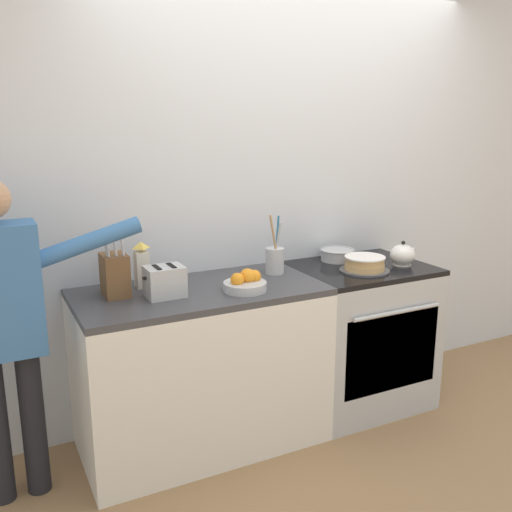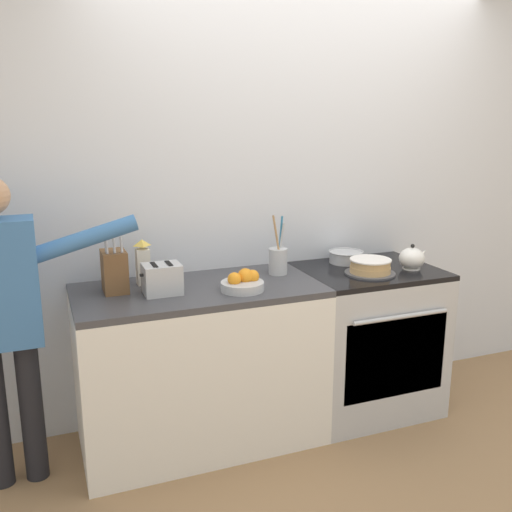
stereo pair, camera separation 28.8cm
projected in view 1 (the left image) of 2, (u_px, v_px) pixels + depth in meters
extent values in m
plane|color=#93704C|center=(343.00, 437.00, 3.23)|extent=(16.00, 16.00, 0.00)
cube|color=silver|center=(288.00, 194.00, 3.50)|extent=(8.00, 0.04, 2.60)
cube|color=white|center=(202.00, 370.00, 3.09)|extent=(1.30, 0.65, 0.85)
cube|color=#3D3D42|center=(200.00, 292.00, 2.98)|extent=(1.30, 0.65, 0.03)
cube|color=#B7BABF|center=(358.00, 337.00, 3.55)|extent=(0.80, 0.65, 0.86)
cube|color=black|center=(392.00, 352.00, 3.27)|extent=(0.65, 0.01, 0.47)
cylinder|color=#B7BABF|center=(398.00, 312.00, 3.19)|extent=(0.60, 0.02, 0.02)
cube|color=black|center=(361.00, 268.00, 3.44)|extent=(0.80, 0.65, 0.03)
cylinder|color=#4C4C51|center=(364.00, 270.00, 3.32)|extent=(0.29, 0.29, 0.01)
cylinder|color=tan|center=(365.00, 267.00, 3.32)|extent=(0.23, 0.23, 0.04)
cylinder|color=tan|center=(365.00, 261.00, 3.31)|extent=(0.22, 0.22, 0.04)
cylinder|color=white|center=(365.00, 257.00, 3.30)|extent=(0.24, 0.24, 0.01)
cylinder|color=white|center=(402.00, 264.00, 3.46)|extent=(0.11, 0.11, 0.01)
ellipsoid|color=white|center=(403.00, 255.00, 3.44)|extent=(0.15, 0.15, 0.13)
cone|color=white|center=(412.00, 250.00, 3.47)|extent=(0.07, 0.03, 0.07)
sphere|color=black|center=(403.00, 243.00, 3.42)|extent=(0.02, 0.02, 0.02)
cylinder|color=#B7BABF|center=(337.00, 255.00, 3.56)|extent=(0.20, 0.20, 0.07)
torus|color=#B7BABF|center=(338.00, 250.00, 3.55)|extent=(0.21, 0.21, 0.01)
cube|color=brown|center=(115.00, 275.00, 2.84)|extent=(0.12, 0.17, 0.21)
cylinder|color=#B2B2B7|center=(108.00, 249.00, 2.76)|extent=(0.01, 0.04, 0.09)
cylinder|color=#B2B2B7|center=(115.00, 248.00, 2.77)|extent=(0.01, 0.04, 0.09)
cylinder|color=#B2B2B7|center=(123.00, 248.00, 2.79)|extent=(0.01, 0.04, 0.08)
cylinder|color=#B2B2B7|center=(106.00, 247.00, 2.79)|extent=(0.01, 0.04, 0.09)
cylinder|color=#B7BABF|center=(275.00, 261.00, 3.26)|extent=(0.11, 0.11, 0.15)
cylinder|color=#B7BABF|center=(277.00, 243.00, 3.25)|extent=(0.03, 0.05, 0.25)
cylinder|color=teal|center=(277.00, 240.00, 3.25)|extent=(0.02, 0.03, 0.28)
cylinder|color=#A37A51|center=(274.00, 240.00, 3.21)|extent=(0.05, 0.04, 0.29)
cylinder|color=#B7BABF|center=(245.00, 286.00, 2.94)|extent=(0.22, 0.22, 0.05)
sphere|color=orange|center=(254.00, 276.00, 2.98)|extent=(0.07, 0.07, 0.07)
sphere|color=orange|center=(237.00, 280.00, 2.91)|extent=(0.07, 0.07, 0.07)
sphere|color=orange|center=(247.00, 276.00, 2.96)|extent=(0.08, 0.08, 0.08)
cube|color=#B7BABF|center=(165.00, 282.00, 2.84)|extent=(0.19, 0.15, 0.15)
cube|color=black|center=(157.00, 267.00, 2.81)|extent=(0.02, 0.11, 0.00)
cube|color=black|center=(171.00, 265.00, 2.84)|extent=(0.02, 0.11, 0.00)
cube|color=black|center=(144.00, 278.00, 2.79)|extent=(0.02, 0.02, 0.01)
cube|color=white|center=(142.00, 270.00, 2.99)|extent=(0.07, 0.07, 0.19)
pyramid|color=#E0BC4C|center=(141.00, 245.00, 2.95)|extent=(0.07, 0.07, 0.03)
cylinder|color=black|center=(33.00, 422.00, 2.69)|extent=(0.11, 0.11, 0.72)
cube|color=#3D70AD|center=(0.00, 291.00, 2.50)|extent=(0.34, 0.20, 0.60)
cylinder|color=#3D70AD|center=(87.00, 243.00, 2.63)|extent=(0.51, 0.08, 0.21)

